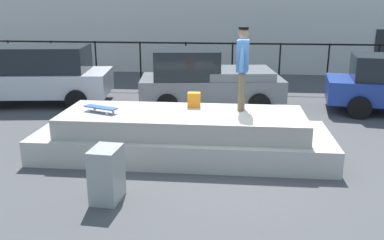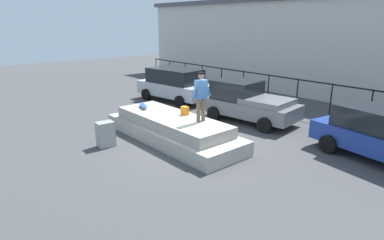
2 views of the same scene
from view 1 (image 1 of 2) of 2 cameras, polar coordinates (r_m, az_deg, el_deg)
ground_plane at (r=8.94m, az=5.01°, el=-5.07°), size 60.00×60.00×0.00m
concrete_ledge at (r=8.94m, az=-1.27°, el=-2.12°), size 6.23×2.12×0.94m
skateboarder at (r=8.89m, az=6.93°, el=7.76°), size 0.27×0.88×1.75m
skateboard at (r=8.98m, az=-12.38°, el=1.65°), size 0.78×0.47×0.12m
backpack at (r=9.20m, az=0.28°, el=2.78°), size 0.29×0.21×0.33m
car_silver_hatchback_near at (r=14.14m, az=-20.21°, el=5.97°), size 4.61×2.64×1.83m
car_grey_pickup_mid at (r=12.79m, az=1.98°, el=5.64°), size 4.46×2.50×1.80m
utility_box at (r=7.07m, az=-11.60°, el=-7.30°), size 0.48×0.63×0.92m
fence_row at (r=15.48m, az=5.54°, el=8.50°), size 24.06×0.06×1.73m
warehouse_building at (r=22.31m, az=5.80°, el=15.39°), size 33.41×7.54×5.86m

